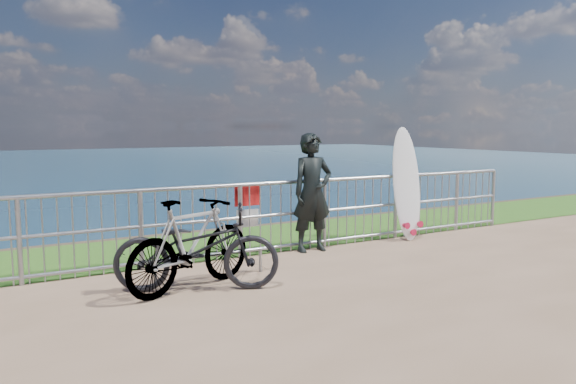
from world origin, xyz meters
TOP-DOWN VIEW (x-y plane):
  - grass_strip at (0.00, 2.70)m, footprint 120.00×120.00m
  - railing at (0.01, 1.60)m, footprint 10.06×0.10m
  - surfer at (0.67, 1.45)m, footprint 0.70×0.47m
  - surfboard at (2.61, 1.44)m, footprint 0.60×0.55m
  - bicycle_near at (-1.68, 0.31)m, footprint 2.07×1.43m
  - bicycle_far at (-1.72, 0.38)m, footprint 1.93×1.13m
  - bike_rack at (-1.35, 0.70)m, footprint 1.65×0.05m

SIDE VIEW (x-z plane):
  - grass_strip at x=0.00m, z-range 0.01..0.01m
  - bike_rack at x=-1.35m, z-range 0.11..0.46m
  - bicycle_near at x=-1.68m, z-range 0.00..1.03m
  - bicycle_far at x=-1.72m, z-range 0.00..1.12m
  - railing at x=0.01m, z-range 0.01..1.14m
  - surfboard at x=2.61m, z-range -0.08..1.89m
  - surfer at x=0.67m, z-range 0.00..1.86m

